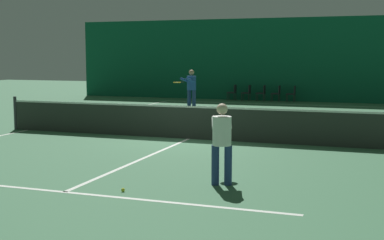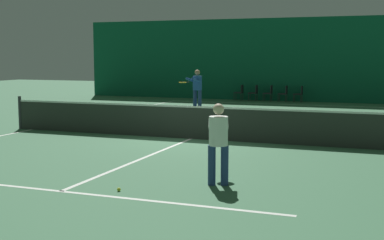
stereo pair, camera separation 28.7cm
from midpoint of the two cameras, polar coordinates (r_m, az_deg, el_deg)
name	(u,v)px [view 1 (the left image)]	position (r m, az deg, el deg)	size (l,w,h in m)	color
ground_plane	(189,139)	(15.33, -0.89, -2.02)	(60.00, 60.00, 0.00)	#3D704C
backdrop_curtain	(278,60)	(28.57, 8.89, 6.38)	(23.00, 0.12, 4.34)	#0F5138
court_line_baseline_far	(270,104)	(26.73, 8.02, 1.72)	(11.00, 0.10, 0.00)	silver
court_line_service_far	(243,115)	(21.39, 5.08, 0.48)	(8.25, 0.10, 0.00)	silver
court_line_service_near	(65,192)	(9.71, -14.26, -7.46)	(8.25, 0.10, 0.00)	silver
court_line_sideline_left	(28,130)	(17.98, -17.56, -1.02)	(0.10, 23.80, 0.00)	silver
court_line_centre	(189,139)	(15.33, -0.89, -2.02)	(0.10, 12.80, 0.00)	silver
tennis_net	(189,121)	(15.26, -0.89, -0.13)	(12.00, 0.10, 1.07)	#2D332D
player_near	(222,137)	(9.81, 2.36, -1.86)	(0.72, 1.32, 1.51)	navy
player_far	(191,86)	(23.63, -0.46, 3.60)	(0.77, 1.44, 1.76)	navy
courtside_chair_0	(233,91)	(28.61, 4.10, 3.07)	(0.44, 0.44, 0.84)	#2D2D2D
courtside_chair_1	(247,92)	(28.42, 5.64, 3.03)	(0.44, 0.44, 0.84)	#2D2D2D
courtside_chair_2	(262,92)	(28.24, 7.19, 2.98)	(0.44, 0.44, 0.84)	#2D2D2D
courtside_chair_3	(277,92)	(28.08, 8.77, 2.94)	(0.44, 0.44, 0.84)	#2D2D2D
courtside_chair_4	(292,93)	(27.95, 10.36, 2.89)	(0.44, 0.44, 0.84)	#2D2D2D
tennis_ball	(123,190)	(9.53, -8.24, -7.39)	(0.07, 0.07, 0.07)	#D1DB33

